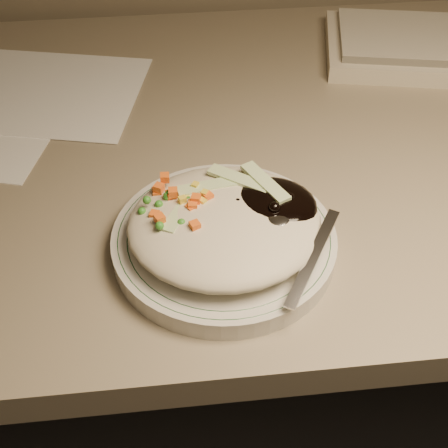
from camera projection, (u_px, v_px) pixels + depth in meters
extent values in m
cube|color=#7D715B|center=(276.00, 145.00, 0.81)|extent=(1.40, 0.70, 0.04)
cylinder|color=silver|center=(224.00, 242.00, 0.64)|extent=(0.23, 0.23, 0.02)
torus|color=#144723|center=(224.00, 235.00, 0.63)|extent=(0.22, 0.22, 0.00)
torus|color=#144723|center=(224.00, 235.00, 0.63)|extent=(0.20, 0.20, 0.00)
ellipsoid|color=beige|center=(225.00, 224.00, 0.61)|extent=(0.19, 0.18, 0.04)
ellipsoid|color=black|center=(268.00, 207.00, 0.62)|extent=(0.10, 0.09, 0.03)
ellipsoid|color=orange|center=(178.00, 213.00, 0.62)|extent=(0.08, 0.08, 0.02)
sphere|color=black|center=(238.00, 204.00, 0.61)|extent=(0.01, 0.01, 0.01)
sphere|color=black|center=(266.00, 197.00, 0.62)|extent=(0.01, 0.01, 0.01)
sphere|color=black|center=(290.00, 198.00, 0.61)|extent=(0.01, 0.01, 0.01)
sphere|color=black|center=(280.00, 194.00, 0.63)|extent=(0.01, 0.01, 0.01)
sphere|color=black|center=(274.00, 208.00, 0.60)|extent=(0.01, 0.01, 0.01)
sphere|color=black|center=(264.00, 202.00, 0.62)|extent=(0.01, 0.01, 0.01)
sphere|color=black|center=(274.00, 194.00, 0.63)|extent=(0.01, 0.01, 0.01)
cube|color=orange|center=(173.00, 192.00, 0.61)|extent=(0.01, 0.01, 0.01)
cube|color=orange|center=(191.00, 214.00, 0.60)|extent=(0.01, 0.01, 0.01)
cube|color=orange|center=(159.00, 188.00, 0.62)|extent=(0.01, 0.01, 0.01)
cube|color=orange|center=(196.00, 199.00, 0.61)|extent=(0.01, 0.01, 0.01)
cube|color=orange|center=(193.00, 206.00, 0.60)|extent=(0.01, 0.01, 0.01)
cube|color=orange|center=(157.00, 191.00, 0.63)|extent=(0.01, 0.01, 0.01)
cube|color=orange|center=(171.00, 195.00, 0.62)|extent=(0.01, 0.01, 0.01)
cube|color=orange|center=(191.00, 209.00, 0.60)|extent=(0.01, 0.01, 0.01)
cube|color=orange|center=(208.00, 197.00, 0.61)|extent=(0.01, 0.01, 0.01)
cube|color=orange|center=(165.00, 178.00, 0.63)|extent=(0.01, 0.01, 0.01)
cube|color=orange|center=(160.00, 219.00, 0.59)|extent=(0.01, 0.01, 0.01)
cube|color=orange|center=(195.00, 226.00, 0.58)|extent=(0.01, 0.01, 0.01)
cube|color=orange|center=(155.00, 215.00, 0.60)|extent=(0.01, 0.01, 0.01)
cube|color=orange|center=(158.00, 194.00, 0.63)|extent=(0.01, 0.01, 0.01)
sphere|color=#388C28|center=(192.00, 203.00, 0.61)|extent=(0.01, 0.01, 0.01)
sphere|color=#388C28|center=(160.00, 226.00, 0.58)|extent=(0.01, 0.01, 0.01)
sphere|color=#388C28|center=(159.00, 204.00, 0.61)|extent=(0.01, 0.01, 0.01)
sphere|color=#388C28|center=(147.00, 200.00, 0.61)|extent=(0.01, 0.01, 0.01)
sphere|color=#388C28|center=(189.00, 200.00, 0.62)|extent=(0.01, 0.01, 0.01)
sphere|color=#388C28|center=(198.00, 224.00, 0.60)|extent=(0.01, 0.01, 0.01)
sphere|color=#388C28|center=(177.00, 209.00, 0.61)|extent=(0.01, 0.01, 0.01)
sphere|color=#388C28|center=(171.00, 224.00, 0.60)|extent=(0.01, 0.01, 0.01)
sphere|color=#388C28|center=(142.00, 211.00, 0.61)|extent=(0.01, 0.01, 0.01)
sphere|color=#388C28|center=(169.00, 194.00, 0.62)|extent=(0.01, 0.01, 0.01)
sphere|color=#388C28|center=(167.00, 196.00, 0.62)|extent=(0.01, 0.01, 0.01)
sphere|color=#388C28|center=(160.00, 216.00, 0.60)|extent=(0.01, 0.01, 0.01)
sphere|color=#388C28|center=(182.00, 223.00, 0.59)|extent=(0.01, 0.01, 0.01)
sphere|color=#388C28|center=(211.00, 189.00, 0.63)|extent=(0.01, 0.01, 0.01)
cube|color=yellow|center=(187.00, 200.00, 0.62)|extent=(0.01, 0.01, 0.01)
cube|color=yellow|center=(203.00, 202.00, 0.61)|extent=(0.01, 0.01, 0.01)
cube|color=yellow|center=(176.00, 199.00, 0.62)|extent=(0.01, 0.01, 0.01)
cube|color=yellow|center=(182.00, 200.00, 0.61)|extent=(0.01, 0.01, 0.01)
cube|color=yellow|center=(177.00, 211.00, 0.61)|extent=(0.01, 0.01, 0.01)
cube|color=yellow|center=(205.00, 194.00, 0.61)|extent=(0.01, 0.01, 0.01)
cube|color=yellow|center=(195.00, 186.00, 0.63)|extent=(0.01, 0.01, 0.01)
cube|color=yellow|center=(187.00, 211.00, 0.61)|extent=(0.01, 0.01, 0.01)
cube|color=#B2D18C|center=(210.00, 186.00, 0.63)|extent=(0.07, 0.03, 0.00)
cube|color=#B2D18C|center=(239.00, 179.00, 0.63)|extent=(0.06, 0.05, 0.00)
cube|color=#B2D18C|center=(183.00, 209.00, 0.61)|extent=(0.05, 0.07, 0.00)
cube|color=#B2D18C|center=(265.00, 182.00, 0.63)|extent=(0.04, 0.07, 0.00)
ellipsoid|color=silver|center=(275.00, 216.00, 0.60)|extent=(0.05, 0.06, 0.01)
cube|color=silver|center=(313.00, 258.00, 0.58)|extent=(0.07, 0.10, 0.03)
cube|color=white|center=(30.00, 91.00, 0.86)|extent=(0.34, 0.27, 0.00)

